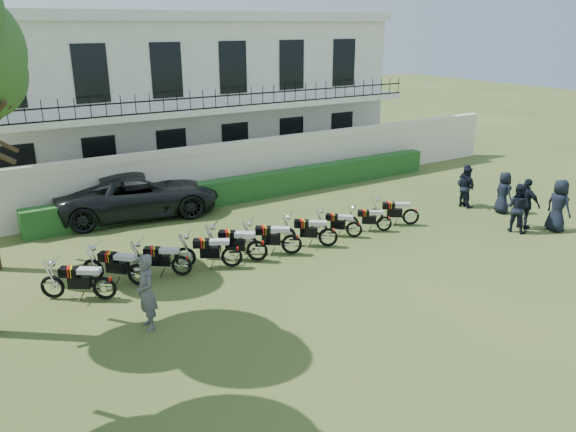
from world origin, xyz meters
name	(u,v)px	position (x,y,z in m)	size (l,w,h in m)	color
ground	(341,262)	(0.00, 0.00, 0.00)	(100.00, 100.00, 0.00)	#334E1F
perimeter_wall	(225,170)	(0.00, 8.00, 1.17)	(30.00, 0.35, 2.30)	beige
hedge	(256,187)	(1.00, 7.20, 0.50)	(18.00, 0.60, 1.00)	#163F18
building	(169,93)	(0.00, 13.96, 3.71)	(20.40, 9.60, 7.40)	white
motorcycle_0	(104,283)	(-6.77, 1.29, 0.51)	(1.73, 1.24, 1.11)	black
motorcycle_1	(138,269)	(-5.75, 1.64, 0.51)	(1.49, 1.51, 1.11)	black
motorcycle_2	(182,261)	(-4.49, 1.63, 0.48)	(1.61, 1.18, 1.04)	black
motorcycle_3	(232,252)	(-3.01, 1.40, 0.51)	(1.79, 1.11, 1.10)	black
motorcycle_4	(257,246)	(-2.16, 1.39, 0.53)	(1.70, 1.41, 1.15)	black
motorcycle_5	(292,239)	(-0.97, 1.30, 0.51)	(1.75, 1.22, 1.11)	black
motorcycle_6	(328,233)	(0.37, 1.21, 0.50)	(1.64, 1.27, 1.08)	black
motorcycle_7	(354,226)	(1.61, 1.43, 0.44)	(1.33, 1.27, 0.95)	black
motorcycle_8	(384,220)	(2.88, 1.35, 0.43)	(1.44, 1.04, 0.92)	black
motorcycle_9	(411,213)	(4.12, 1.34, 0.47)	(1.61, 1.13, 1.03)	black
suv	(138,194)	(-3.80, 7.62, 0.83)	(2.75, 5.97, 1.66)	black
inspector	(146,292)	(-6.26, -0.68, 0.93)	(0.68, 0.45, 1.87)	#595A5E
officer_0	(558,205)	(8.06, -1.74, 0.92)	(0.90, 0.59, 1.85)	black
officer_1	(517,208)	(6.80, -1.03, 0.86)	(0.84, 0.65, 1.73)	black
officer_2	(526,204)	(7.29, -1.00, 0.91)	(1.06, 0.44, 1.81)	black
officer_3	(503,193)	(8.10, 0.55, 0.80)	(0.79, 0.51, 1.61)	black
officer_4	(466,187)	(7.50, 1.87, 0.81)	(0.78, 0.61, 1.61)	black
officer_5	(466,186)	(7.52, 1.89, 0.84)	(0.99, 0.41, 1.68)	black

